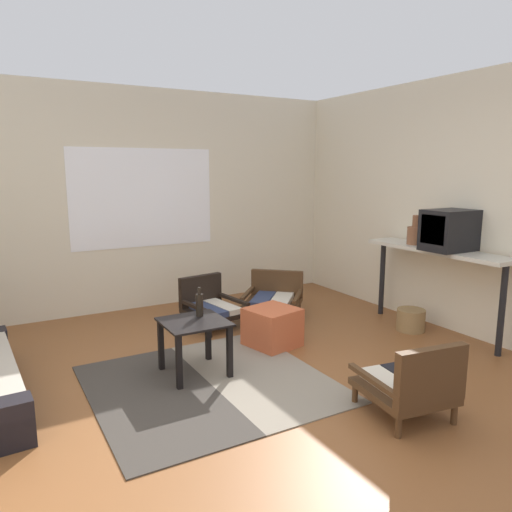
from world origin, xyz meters
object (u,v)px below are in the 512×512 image
object	(u,v)px
armchair_corner	(274,296)
wicker_basket	(411,320)
crt_television	(450,230)
ottoman_orange	(272,327)
coffee_table	(194,333)
console_shelf	(437,259)
clay_vase	(416,234)
armchair_by_window	(210,304)
armchair_striped_foreground	(411,384)
glass_bottle	(200,304)

from	to	relation	value
armchair_corner	wicker_basket	xyz separation A→B (m)	(1.02, -1.18, -0.12)
armchair_corner	crt_television	size ratio (longest dim) A/B	1.67
armchair_corner	ottoman_orange	size ratio (longest dim) A/B	1.99
coffee_table	crt_television	distance (m)	2.77
ottoman_orange	console_shelf	world-z (taller)	console_shelf
console_shelf	clay_vase	xyz separation A→B (m)	(-0.00, 0.30, 0.23)
ottoman_orange	console_shelf	size ratio (longest dim) A/B	0.27
wicker_basket	armchair_by_window	bearing A→B (deg)	145.51
crt_television	clay_vase	xyz separation A→B (m)	(0.00, 0.45, -0.09)
crt_television	wicker_basket	world-z (taller)	crt_television
crt_television	wicker_basket	xyz separation A→B (m)	(-0.16, 0.30, -1.01)
armchair_corner	clay_vase	xyz separation A→B (m)	(1.19, -1.03, 0.79)
coffee_table	console_shelf	size ratio (longest dim) A/B	0.32
armchair_striped_foreground	ottoman_orange	world-z (taller)	armchair_striped_foreground
armchair_striped_foreground	wicker_basket	size ratio (longest dim) A/B	2.22
armchair_striped_foreground	glass_bottle	bearing A→B (deg)	120.87
ottoman_orange	console_shelf	xyz separation A→B (m)	(1.71, -0.51, 0.61)
console_shelf	glass_bottle	bearing A→B (deg)	171.83
coffee_table	ottoman_orange	bearing A→B (deg)	14.91
armchair_corner	console_shelf	world-z (taller)	console_shelf
glass_bottle	wicker_basket	world-z (taller)	glass_bottle
coffee_table	armchair_by_window	size ratio (longest dim) A/B	0.76
clay_vase	glass_bottle	size ratio (longest dim) A/B	1.25
armchair_corner	armchair_by_window	bearing A→B (deg)	175.10
armchair_by_window	console_shelf	size ratio (longest dim) A/B	0.42
armchair_corner	clay_vase	world-z (taller)	clay_vase
crt_television	clay_vase	world-z (taller)	crt_television
console_shelf	wicker_basket	world-z (taller)	console_shelf
glass_bottle	armchair_by_window	bearing A→B (deg)	61.45
armchair_corner	ottoman_orange	bearing A→B (deg)	-122.61
ottoman_orange	clay_vase	size ratio (longest dim) A/B	1.41
armchair_by_window	console_shelf	xyz separation A→B (m)	(1.98, -1.40, 0.56)
armchair_corner	crt_television	world-z (taller)	crt_television
crt_television	glass_bottle	world-z (taller)	crt_television
coffee_table	wicker_basket	xyz separation A→B (m)	(2.48, -0.11, -0.25)
armchair_corner	glass_bottle	size ratio (longest dim) A/B	3.49
coffee_table	armchair_by_window	world-z (taller)	armchair_by_window
coffee_table	clay_vase	distance (m)	2.72
ottoman_orange	wicker_basket	distance (m)	1.59
armchair_striped_foreground	glass_bottle	xyz separation A→B (m)	(-0.93, 1.55, 0.32)
coffee_table	console_shelf	bearing A→B (deg)	-5.64
armchair_striped_foreground	armchair_corner	world-z (taller)	armchair_striped_foreground
glass_bottle	armchair_corner	bearing A→B (deg)	35.39
ottoman_orange	clay_vase	bearing A→B (deg)	-6.91
armchair_by_window	clay_vase	size ratio (longest dim) A/B	2.17
armchair_striped_foreground	ottoman_orange	xyz separation A→B (m)	(-0.10, 1.69, -0.07)
coffee_table	armchair_striped_foreground	xyz separation A→B (m)	(1.02, -1.45, -0.11)
coffee_table	glass_bottle	bearing A→B (deg)	47.05
coffee_table	ottoman_orange	size ratio (longest dim) A/B	1.17
armchair_corner	crt_television	distance (m)	2.09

